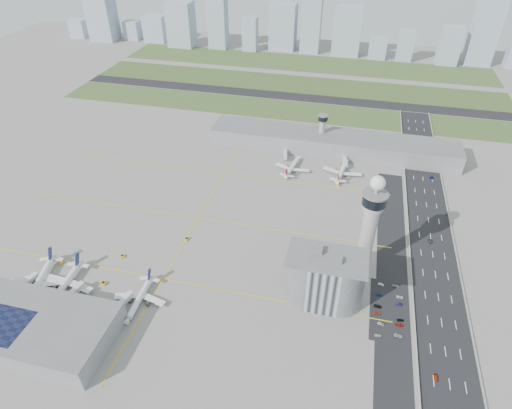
% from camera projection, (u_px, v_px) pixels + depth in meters
% --- Properties ---
extents(ground, '(1000.00, 1000.00, 0.00)m').
position_uv_depth(ground, '(243.00, 256.00, 265.34)').
color(ground, gray).
extents(grass_strip_0, '(480.00, 50.00, 0.08)m').
position_uv_depth(grass_strip_0, '(281.00, 109.00, 445.70)').
color(grass_strip_0, '#3C592A').
rests_on(grass_strip_0, ground).
extents(grass_strip_1, '(480.00, 60.00, 0.08)m').
position_uv_depth(grass_strip_1, '(293.00, 84.00, 504.54)').
color(grass_strip_1, '#3A5227').
rests_on(grass_strip_1, ground).
extents(grass_strip_2, '(480.00, 70.00, 0.08)m').
position_uv_depth(grass_strip_2, '(303.00, 63.00, 567.31)').
color(grass_strip_2, '#3C5428').
rests_on(grass_strip_2, ground).
extents(runway, '(480.00, 22.00, 0.10)m').
position_uv_depth(runway, '(287.00, 96.00, 474.72)').
color(runway, black).
rests_on(runway, ground).
extents(highway, '(28.00, 500.00, 0.10)m').
position_uv_depth(highway, '(437.00, 289.00, 243.12)').
color(highway, black).
rests_on(highway, ground).
extents(barrier_left, '(0.60, 500.00, 1.20)m').
position_uv_depth(barrier_left, '(412.00, 284.00, 245.49)').
color(barrier_left, '#9E9E99').
rests_on(barrier_left, ground).
extents(barrier_right, '(0.60, 500.00, 1.20)m').
position_uv_depth(barrier_right, '(464.00, 293.00, 240.09)').
color(barrier_right, '#9E9E99').
rests_on(barrier_right, ground).
extents(landside_road, '(18.00, 260.00, 0.08)m').
position_uv_depth(landside_road, '(392.00, 294.00, 240.10)').
color(landside_road, black).
rests_on(landside_road, ground).
extents(parking_lot, '(20.00, 44.00, 0.10)m').
position_uv_depth(parking_lot, '(389.00, 310.00, 231.07)').
color(parking_lot, black).
rests_on(parking_lot, ground).
extents(taxiway_line_h_0, '(260.00, 0.60, 0.01)m').
position_uv_depth(taxiway_line_h_0, '(163.00, 279.00, 249.52)').
color(taxiway_line_h_0, yellow).
rests_on(taxiway_line_h_0, ground).
extents(taxiway_line_h_1, '(260.00, 0.60, 0.01)m').
position_uv_depth(taxiway_line_h_1, '(198.00, 218.00, 296.60)').
color(taxiway_line_h_1, yellow).
rests_on(taxiway_line_h_1, ground).
extents(taxiway_line_h_2, '(260.00, 0.60, 0.01)m').
position_uv_depth(taxiway_line_h_2, '(224.00, 173.00, 343.67)').
color(taxiway_line_h_2, yellow).
rests_on(taxiway_line_h_2, ground).
extents(taxiway_line_v, '(0.60, 260.00, 0.01)m').
position_uv_depth(taxiway_line_v, '(198.00, 218.00, 296.60)').
color(taxiway_line_v, yellow).
rests_on(taxiway_line_v, ground).
extents(control_tower, '(14.00, 14.00, 64.50)m').
position_uv_depth(control_tower, '(370.00, 221.00, 237.07)').
color(control_tower, '#ADAAA5').
rests_on(control_tower, ground).
extents(secondary_tower, '(8.60, 8.60, 31.90)m').
position_uv_depth(secondary_tower, '(322.00, 129.00, 366.16)').
color(secondary_tower, '#ADAAA5').
rests_on(secondary_tower, ground).
extents(admin_building, '(42.00, 24.00, 33.50)m').
position_uv_depth(admin_building, '(325.00, 278.00, 229.03)').
color(admin_building, '#B2B2B7').
rests_on(admin_building, ground).
extents(terminal_pier, '(210.00, 32.00, 15.80)m').
position_uv_depth(terminal_pier, '(332.00, 143.00, 369.08)').
color(terminal_pier, gray).
rests_on(terminal_pier, ground).
extents(near_terminal, '(84.00, 42.00, 13.00)m').
position_uv_depth(near_terminal, '(30.00, 327.00, 214.20)').
color(near_terminal, gray).
rests_on(near_terminal, ground).
extents(airplane_near_a, '(43.32, 47.86, 11.46)m').
position_uv_depth(airplane_near_a, '(39.00, 277.00, 242.80)').
color(airplane_near_a, white).
rests_on(airplane_near_a, ground).
extents(airplane_near_b, '(37.31, 42.78, 11.21)m').
position_uv_depth(airplane_near_b, '(63.00, 283.00, 239.45)').
color(airplane_near_b, white).
rests_on(airplane_near_b, ground).
extents(airplane_near_c, '(31.33, 36.35, 9.81)m').
position_uv_depth(airplane_near_c, '(139.00, 296.00, 232.52)').
color(airplane_near_c, white).
rests_on(airplane_near_c, ground).
extents(airplane_far_a, '(33.95, 38.21, 9.55)m').
position_uv_depth(airplane_far_a, '(293.00, 165.00, 345.60)').
color(airplane_far_a, white).
rests_on(airplane_far_a, ground).
extents(airplane_far_b, '(36.40, 41.14, 10.39)m').
position_uv_depth(airplane_far_b, '(343.00, 168.00, 340.41)').
color(airplane_far_b, white).
rests_on(airplane_far_b, ground).
extents(jet_bridge_near_0, '(5.39, 14.31, 5.70)m').
position_uv_depth(jet_bridge_near_0, '(18.00, 292.00, 237.62)').
color(jet_bridge_near_0, silver).
rests_on(jet_bridge_near_0, ground).
extents(jet_bridge_near_1, '(5.39, 14.31, 5.70)m').
position_uv_depth(jet_bridge_near_1, '(65.00, 302.00, 231.83)').
color(jet_bridge_near_1, silver).
rests_on(jet_bridge_near_1, ground).
extents(jet_bridge_near_2, '(5.39, 14.31, 5.70)m').
position_uv_depth(jet_bridge_near_2, '(116.00, 313.00, 226.04)').
color(jet_bridge_near_2, silver).
rests_on(jet_bridge_near_2, ground).
extents(jet_bridge_far_0, '(5.39, 14.31, 5.70)m').
position_uv_depth(jet_bridge_far_0, '(285.00, 152.00, 366.84)').
color(jet_bridge_far_0, silver).
rests_on(jet_bridge_far_0, ground).
extents(jet_bridge_far_1, '(5.39, 14.31, 5.70)m').
position_uv_depth(jet_bridge_far_1, '(344.00, 159.00, 357.19)').
color(jet_bridge_far_1, silver).
rests_on(jet_bridge_far_1, ground).
extents(tug_0, '(3.82, 4.16, 1.99)m').
position_uv_depth(tug_0, '(61.00, 261.00, 260.13)').
color(tug_0, gold).
rests_on(tug_0, ground).
extents(tug_1, '(3.49, 3.64, 1.75)m').
position_uv_depth(tug_1, '(122.00, 256.00, 264.11)').
color(tug_1, yellow).
rests_on(tug_1, ground).
extents(tug_2, '(3.20, 2.34, 1.76)m').
position_uv_depth(tug_2, '(103.00, 283.00, 245.82)').
color(tug_2, gold).
rests_on(tug_2, ground).
extents(tug_3, '(2.45, 3.23, 1.72)m').
position_uv_depth(tug_3, '(187.00, 239.00, 277.34)').
color(tug_3, '#CCBF06').
rests_on(tug_3, ground).
extents(tug_4, '(3.14, 2.46, 1.63)m').
position_uv_depth(tug_4, '(292.00, 167.00, 350.03)').
color(tug_4, '#F7B200').
rests_on(tug_4, ground).
extents(tug_5, '(3.14, 3.71, 1.83)m').
position_uv_depth(tug_5, '(339.00, 184.00, 329.08)').
color(tug_5, gold).
rests_on(tug_5, ground).
extents(car_lot_0, '(3.76, 2.03, 1.22)m').
position_uv_depth(car_lot_0, '(378.00, 335.00, 217.07)').
color(car_lot_0, silver).
rests_on(car_lot_0, ground).
extents(car_lot_1, '(3.62, 1.58, 1.16)m').
position_uv_depth(car_lot_1, '(381.00, 324.00, 222.98)').
color(car_lot_1, gray).
rests_on(car_lot_1, ground).
extents(car_lot_2, '(4.25, 2.43, 1.12)m').
position_uv_depth(car_lot_2, '(377.00, 313.00, 228.79)').
color(car_lot_2, '#AB3C1F').
rests_on(car_lot_2, ground).
extents(car_lot_3, '(4.24, 2.03, 1.19)m').
position_uv_depth(car_lot_3, '(378.00, 306.00, 232.44)').
color(car_lot_3, black).
rests_on(car_lot_3, ground).
extents(car_lot_4, '(3.33, 1.43, 1.12)m').
position_uv_depth(car_lot_4, '(379.00, 294.00, 239.28)').
color(car_lot_4, navy).
rests_on(car_lot_4, ground).
extents(car_lot_5, '(3.39, 1.47, 1.09)m').
position_uv_depth(car_lot_5, '(381.00, 284.00, 245.44)').
color(car_lot_5, silver).
rests_on(car_lot_5, ground).
extents(car_lot_6, '(4.56, 2.40, 1.22)m').
position_uv_depth(car_lot_6, '(398.00, 336.00, 216.93)').
color(car_lot_6, '#A3A4A5').
rests_on(car_lot_6, ground).
extents(car_lot_7, '(4.06, 1.86, 1.15)m').
position_uv_depth(car_lot_7, '(400.00, 325.00, 222.38)').
color(car_lot_7, '#B0160D').
rests_on(car_lot_7, ground).
extents(car_lot_8, '(3.58, 1.89, 1.16)m').
position_uv_depth(car_lot_8, '(400.00, 320.00, 224.90)').
color(car_lot_8, black).
rests_on(car_lot_8, ground).
extents(car_lot_9, '(3.55, 1.25, 1.17)m').
position_uv_depth(car_lot_9, '(399.00, 304.00, 233.62)').
color(car_lot_9, '#1A1656').
rests_on(car_lot_9, ground).
extents(car_lot_10, '(4.09, 2.10, 1.10)m').
position_uv_depth(car_lot_10, '(400.00, 297.00, 237.73)').
color(car_lot_10, white).
rests_on(car_lot_10, ground).
extents(car_lot_11, '(4.18, 1.73, 1.21)m').
position_uv_depth(car_lot_11, '(396.00, 286.00, 244.37)').
color(car_lot_11, '#989999').
rests_on(car_lot_11, ground).
extents(car_hw_0, '(1.83, 3.93, 1.30)m').
position_uv_depth(car_hw_0, '(436.00, 378.00, 198.13)').
color(car_hw_0, '#9F2B08').
rests_on(car_hw_0, ground).
extents(car_hw_1, '(1.99, 4.10, 1.30)m').
position_uv_depth(car_hw_1, '(430.00, 241.00, 275.86)').
color(car_hw_1, black).
rests_on(car_hw_1, ground).
extents(car_hw_2, '(2.55, 4.57, 1.21)m').
position_uv_depth(car_hw_2, '(432.00, 178.00, 337.48)').
color(car_hw_2, navy).
rests_on(car_hw_2, ground).
extents(car_hw_4, '(1.83, 3.47, 1.13)m').
position_uv_depth(car_hw_4, '(411.00, 144.00, 383.40)').
color(car_hw_4, '#9E9E9E').
rests_on(car_hw_4, ground).
extents(skyline_bldg_0, '(24.05, 19.24, 26.50)m').
position_uv_depth(skyline_bldg_0, '(79.00, 28.00, 661.29)').
color(skyline_bldg_0, '#9EADC1').
rests_on(skyline_bldg_0, ground).
extents(skyline_bldg_1, '(37.63, 30.10, 65.60)m').
position_uv_depth(skyline_bldg_1, '(102.00, 17.00, 637.58)').
color(skyline_bldg_1, '#9EADC1').
rests_on(skyline_bldg_1, ground).
extents(skyline_bldg_2, '(22.81, 18.25, 26.79)m').
position_uv_depth(skyline_bldg_2, '(133.00, 30.00, 651.15)').
color(skyline_bldg_2, '#9EADC1').
rests_on(skyline_bldg_2, ground).
extents(skyline_bldg_3, '(32.30, 25.84, 36.93)m').
position_uv_depth(skyline_bldg_3, '(156.00, 28.00, 641.63)').
color(skyline_bldg_3, '#9EADC1').
rests_on(skyline_bldg_3, ground).
extents(skyline_bldg_4, '(35.81, 28.65, 60.36)m').
position_uv_depth(skyline_bldg_4, '(181.00, 24.00, 612.77)').
color(skyline_bldg_4, '#9EADC1').
rests_on(skyline_bldg_4, ground).
extents(skyline_bldg_5, '(25.49, 20.39, 66.89)m').
position_uv_depth(skyline_bldg_5, '(218.00, 24.00, 603.86)').
color(skyline_bldg_5, '#9EADC1').
rests_on(skyline_bldg_5, ground).
extents(skyline_bldg_6, '(20.04, 16.03, 45.20)m').
position_uv_depth(skyline_bldg_6, '(250.00, 34.00, 599.71)').
color(skyline_bldg_6, '#9EADC1').
rests_on(skyline_bldg_6, ground).
extents(skyline_bldg_7, '(35.76, 28.61, 61.22)m').
position_uv_depth(skyline_bldg_7, '(283.00, 27.00, 601.54)').
color(skyline_bldg_7, '#9EADC1').
rests_on(skyline_bldg_7, ground).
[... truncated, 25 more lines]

